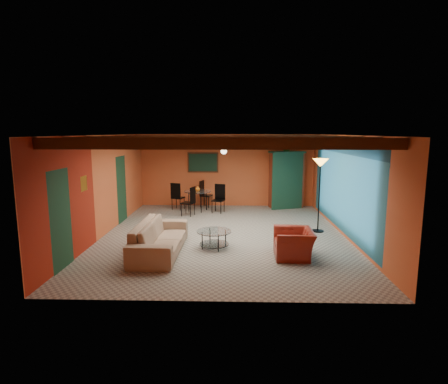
{
  "coord_description": "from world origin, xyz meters",
  "views": [
    {
      "loc": [
        0.28,
        -9.65,
        2.78
      ],
      "look_at": [
        0.0,
        0.2,
        1.15
      ],
      "focal_mm": 29.16,
      "sensor_mm": 36.0,
      "label": 1
    }
  ],
  "objects_px": {
    "armchair": "(294,243)",
    "vase": "(197,181)",
    "armoire": "(286,180)",
    "dining_table": "(198,197)",
    "sofa": "(160,237)",
    "potted_plant": "(287,147)",
    "floor_lamp": "(319,195)",
    "coffee_table": "(214,239)"
  },
  "relations": [
    {
      "from": "sofa",
      "to": "potted_plant",
      "type": "relative_size",
      "value": 5.35
    },
    {
      "from": "potted_plant",
      "to": "vase",
      "type": "bearing_deg",
      "value": -167.34
    },
    {
      "from": "armchair",
      "to": "vase",
      "type": "relative_size",
      "value": 5.23
    },
    {
      "from": "coffee_table",
      "to": "potted_plant",
      "type": "relative_size",
      "value": 1.83
    },
    {
      "from": "potted_plant",
      "to": "floor_lamp",
      "type": "bearing_deg",
      "value": -82.25
    },
    {
      "from": "dining_table",
      "to": "vase",
      "type": "distance_m",
      "value": 0.59
    },
    {
      "from": "sofa",
      "to": "armchair",
      "type": "height_order",
      "value": "sofa"
    },
    {
      "from": "sofa",
      "to": "floor_lamp",
      "type": "height_order",
      "value": "floor_lamp"
    },
    {
      "from": "dining_table",
      "to": "armoire",
      "type": "xyz_separation_m",
      "value": [
        3.21,
        0.72,
        0.52
      ]
    },
    {
      "from": "potted_plant",
      "to": "armchair",
      "type": "bearing_deg",
      "value": -96.03
    },
    {
      "from": "armoire",
      "to": "vase",
      "type": "xyz_separation_m",
      "value": [
        -3.21,
        -0.72,
        0.07
      ]
    },
    {
      "from": "armchair",
      "to": "coffee_table",
      "type": "distance_m",
      "value": 1.92
    },
    {
      "from": "floor_lamp",
      "to": "potted_plant",
      "type": "bearing_deg",
      "value": 97.75
    },
    {
      "from": "armchair",
      "to": "potted_plant",
      "type": "distance_m",
      "value": 5.83
    },
    {
      "from": "armoire",
      "to": "sofa",
      "type": "bearing_deg",
      "value": -142.63
    },
    {
      "from": "armchair",
      "to": "vase",
      "type": "distance_m",
      "value": 5.48
    },
    {
      "from": "sofa",
      "to": "armoire",
      "type": "distance_m",
      "value": 6.41
    },
    {
      "from": "sofa",
      "to": "floor_lamp",
      "type": "relative_size",
      "value": 1.19
    },
    {
      "from": "armoire",
      "to": "potted_plant",
      "type": "xyz_separation_m",
      "value": [
        0.0,
        0.0,
        1.24
      ]
    },
    {
      "from": "sofa",
      "to": "potted_plant",
      "type": "xyz_separation_m",
      "value": [
        3.64,
        5.24,
        1.9
      ]
    },
    {
      "from": "vase",
      "to": "armoire",
      "type": "bearing_deg",
      "value": 12.66
    },
    {
      "from": "floor_lamp",
      "to": "vase",
      "type": "relative_size",
      "value": 11.2
    },
    {
      "from": "armchair",
      "to": "dining_table",
      "type": "relative_size",
      "value": 0.5
    },
    {
      "from": "sofa",
      "to": "coffee_table",
      "type": "relative_size",
      "value": 2.92
    },
    {
      "from": "sofa",
      "to": "floor_lamp",
      "type": "distance_m",
      "value": 4.57
    },
    {
      "from": "sofa",
      "to": "armchair",
      "type": "distance_m",
      "value": 3.07
    },
    {
      "from": "coffee_table",
      "to": "armoire",
      "type": "xyz_separation_m",
      "value": [
        2.4,
        4.87,
        0.8
      ]
    },
    {
      "from": "coffee_table",
      "to": "dining_table",
      "type": "relative_size",
      "value": 0.44
    },
    {
      "from": "coffee_table",
      "to": "vase",
      "type": "height_order",
      "value": "vase"
    },
    {
      "from": "armchair",
      "to": "vase",
      "type": "bearing_deg",
      "value": -149.59
    },
    {
      "from": "coffee_table",
      "to": "dining_table",
      "type": "bearing_deg",
      "value": 101.07
    },
    {
      "from": "dining_table",
      "to": "floor_lamp",
      "type": "bearing_deg",
      "value": -35.21
    },
    {
      "from": "sofa",
      "to": "dining_table",
      "type": "distance_m",
      "value": 4.54
    },
    {
      "from": "coffee_table",
      "to": "vase",
      "type": "bearing_deg",
      "value": 101.07
    },
    {
      "from": "floor_lamp",
      "to": "potted_plant",
      "type": "distance_m",
      "value": 3.56
    },
    {
      "from": "armchair",
      "to": "vase",
      "type": "height_order",
      "value": "vase"
    },
    {
      "from": "sofa",
      "to": "potted_plant",
      "type": "height_order",
      "value": "potted_plant"
    },
    {
      "from": "coffee_table",
      "to": "floor_lamp",
      "type": "relative_size",
      "value": 0.41
    },
    {
      "from": "coffee_table",
      "to": "armoire",
      "type": "height_order",
      "value": "armoire"
    },
    {
      "from": "coffee_table",
      "to": "floor_lamp",
      "type": "xyz_separation_m",
      "value": [
        2.85,
        1.56,
        0.82
      ]
    },
    {
      "from": "coffee_table",
      "to": "dining_table",
      "type": "height_order",
      "value": "dining_table"
    },
    {
      "from": "potted_plant",
      "to": "coffee_table",
      "type": "bearing_deg",
      "value": -116.26
    }
  ]
}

